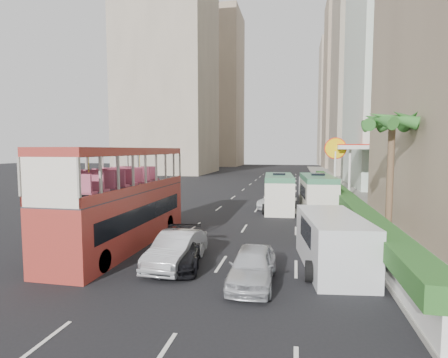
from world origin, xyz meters
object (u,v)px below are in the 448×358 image
(palm_tree, at_px, (390,179))
(minibus_near, at_px, (279,193))
(shell_station, at_px, (365,170))
(double_decker_bus, at_px, (123,197))
(panel_van_far, at_px, (312,184))
(car_black, at_px, (180,264))
(car_silver_lane_a, at_px, (177,265))
(minibus_far, at_px, (317,194))
(van_asset, at_px, (274,208))
(car_silver_lane_b, at_px, (252,283))
(panel_van_near, at_px, (332,242))

(palm_tree, bearing_deg, minibus_near, 127.90)
(shell_station, bearing_deg, double_decker_bus, -124.82)
(minibus_near, height_order, panel_van_far, minibus_near)
(double_decker_bus, relative_size, minibus_near, 1.68)
(car_black, xyz_separation_m, minibus_near, (3.58, 14.57, 1.45))
(double_decker_bus, relative_size, car_silver_lane_a, 2.52)
(double_decker_bus, relative_size, minibus_far, 1.65)
(car_silver_lane_a, height_order, van_asset, car_silver_lane_a)
(car_silver_lane_a, xyz_separation_m, car_black, (0.05, 0.23, 0.00))
(car_silver_lane_b, relative_size, minibus_near, 0.61)
(car_black, bearing_deg, panel_van_near, -4.31)
(minibus_far, bearing_deg, shell_station, 60.32)
(car_silver_lane_b, xyz_separation_m, van_asset, (-0.22, 16.95, 0.00))
(car_silver_lane_b, height_order, panel_van_far, panel_van_far)
(minibus_near, distance_m, minibus_far, 3.11)
(car_silver_lane_a, distance_m, minibus_far, 15.61)
(panel_van_far, bearing_deg, car_silver_lane_a, -94.08)
(car_silver_lane_a, bearing_deg, car_black, 80.05)
(car_silver_lane_a, xyz_separation_m, palm_tree, (10.03, 6.57, 3.38))
(minibus_far, xyz_separation_m, panel_van_near, (-0.14, -13.02, -0.37))
(car_silver_lane_b, distance_m, car_black, 3.74)
(minibus_near, xyz_separation_m, minibus_far, (3.02, -0.75, 0.03))
(double_decker_bus, xyz_separation_m, minibus_far, (10.41, 11.47, -1.05))
(van_asset, xyz_separation_m, shell_station, (9.02, 10.00, 2.75))
(car_silver_lane_a, height_order, minibus_near, minibus_near)
(minibus_near, xyz_separation_m, shell_station, (8.60, 10.77, 1.30))
(double_decker_bus, height_order, minibus_far, double_decker_bus)
(shell_station, bearing_deg, minibus_far, -115.85)
(car_silver_lane_a, height_order, panel_van_near, panel_van_near)
(panel_van_near, height_order, palm_tree, palm_tree)
(shell_station, bearing_deg, panel_van_near, -103.14)
(car_black, bearing_deg, double_decker_bus, 137.06)
(car_silver_lane_a, bearing_deg, van_asset, 80.10)
(shell_station, bearing_deg, minibus_near, -128.61)
(car_silver_lane_b, height_order, panel_van_near, panel_van_near)
(car_black, distance_m, shell_station, 28.25)
(minibus_far, distance_m, panel_van_near, 13.02)
(panel_van_near, bearing_deg, double_decker_bus, 164.12)
(car_silver_lane_b, distance_m, palm_tree, 10.87)
(double_decker_bus, xyz_separation_m, car_black, (3.82, -2.35, -2.53))
(double_decker_bus, relative_size, shell_station, 1.38)
(van_asset, relative_size, minibus_far, 0.69)
(double_decker_bus, distance_m, palm_tree, 14.39)
(minibus_near, bearing_deg, minibus_far, -17.96)
(car_silver_lane_b, height_order, palm_tree, palm_tree)
(car_silver_lane_b, bearing_deg, van_asset, 90.74)
(minibus_far, relative_size, panel_van_near, 1.20)
(car_silver_lane_b, xyz_separation_m, minibus_near, (0.19, 16.17, 1.45))
(double_decker_bus, bearing_deg, car_silver_lane_a, -34.32)
(minibus_far, distance_m, palm_tree, 8.42)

